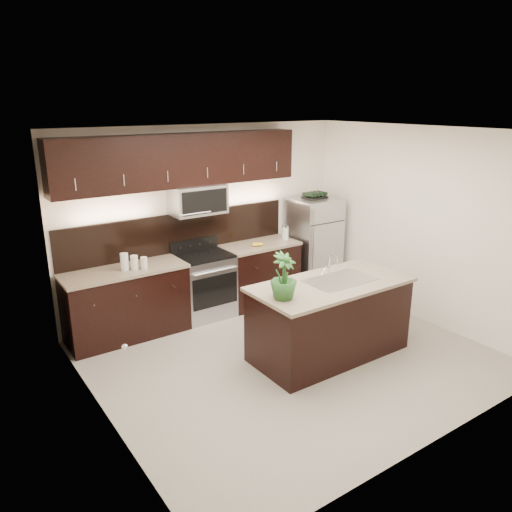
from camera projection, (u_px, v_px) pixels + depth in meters
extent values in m
plane|color=gray|center=(290.00, 357.00, 6.12)|extent=(4.50, 4.50, 0.00)
cube|color=silver|center=(207.00, 219.00, 7.29)|extent=(4.50, 0.02, 2.70)
cube|color=silver|center=(443.00, 310.00, 4.14)|extent=(4.50, 0.02, 2.70)
cube|color=silver|center=(97.00, 293.00, 4.50)|extent=(0.02, 4.00, 2.70)
cube|color=silver|center=(419.00, 225.00, 6.93)|extent=(0.02, 4.00, 2.70)
cube|color=white|center=(295.00, 131.00, 5.31)|extent=(4.50, 4.00, 0.02)
cube|color=silver|center=(136.00, 363.00, 3.98)|extent=(0.04, 0.80, 2.02)
sphere|color=silver|center=(125.00, 347.00, 4.25)|extent=(0.06, 0.06, 0.06)
cube|color=black|center=(72.00, 242.00, 5.01)|extent=(0.01, 0.32, 0.46)
cube|color=white|center=(73.00, 242.00, 5.01)|extent=(0.00, 0.24, 0.36)
cube|color=black|center=(127.00, 304.00, 6.55)|extent=(1.57, 0.62, 0.90)
cube|color=black|center=(259.00, 274.00, 7.70)|extent=(1.16, 0.62, 0.90)
cube|color=#B2B2B7|center=(204.00, 286.00, 7.18)|extent=(0.76, 0.62, 0.90)
cube|color=black|center=(203.00, 256.00, 7.04)|extent=(0.76, 0.60, 0.03)
cube|color=tan|center=(124.00, 271.00, 6.41)|extent=(1.59, 0.65, 0.04)
cube|color=tan|center=(259.00, 245.00, 7.56)|extent=(1.18, 0.65, 0.04)
cube|color=black|center=(180.00, 232.00, 7.07)|extent=(3.49, 0.02, 0.56)
cube|color=#B2B2B7|center=(198.00, 200.00, 6.89)|extent=(0.76, 0.40, 0.40)
cube|color=black|center=(181.00, 160.00, 6.64)|extent=(3.49, 0.33, 0.70)
cube|color=black|center=(329.00, 320.00, 6.07)|extent=(1.90, 0.90, 0.90)
cube|color=tan|center=(331.00, 284.00, 5.93)|extent=(1.96, 0.96, 0.04)
cube|color=silver|center=(340.00, 280.00, 6.01)|extent=(0.84, 0.50, 0.01)
cylinder|color=silver|center=(329.00, 266.00, 6.14)|extent=(0.03, 0.03, 0.24)
cylinder|color=silver|center=(333.00, 256.00, 6.04)|extent=(0.02, 0.14, 0.02)
cylinder|color=silver|center=(337.00, 261.00, 6.00)|extent=(0.02, 0.02, 0.10)
cube|color=#B2B2B7|center=(313.00, 245.00, 8.11)|extent=(0.74, 0.67, 1.53)
cube|color=black|center=(315.00, 197.00, 7.88)|extent=(0.38, 0.23, 0.03)
cylinder|color=black|center=(308.00, 195.00, 7.79)|extent=(0.06, 0.22, 0.06)
cylinder|color=black|center=(311.00, 195.00, 7.83)|extent=(0.06, 0.22, 0.06)
cylinder|color=black|center=(315.00, 194.00, 7.87)|extent=(0.06, 0.22, 0.06)
cylinder|color=black|center=(318.00, 194.00, 7.91)|extent=(0.06, 0.22, 0.06)
cylinder|color=black|center=(322.00, 194.00, 7.94)|extent=(0.06, 0.22, 0.06)
imported|color=#245221|center=(284.00, 276.00, 5.38)|extent=(0.35, 0.35, 0.52)
cylinder|color=silver|center=(124.00, 262.00, 6.33)|extent=(0.10, 0.10, 0.22)
cylinder|color=silver|center=(134.00, 263.00, 6.36)|extent=(0.09, 0.09, 0.19)
cylinder|color=silver|center=(144.00, 263.00, 6.39)|extent=(0.08, 0.08, 0.16)
cylinder|color=silver|center=(285.00, 233.00, 7.73)|extent=(0.10, 0.10, 0.20)
cylinder|color=silver|center=(285.00, 226.00, 7.70)|extent=(0.10, 0.10, 0.02)
cylinder|color=silver|center=(285.00, 223.00, 7.68)|extent=(0.01, 0.01, 0.08)
ellipsoid|color=gold|center=(254.00, 244.00, 7.40)|extent=(0.21, 0.18, 0.05)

